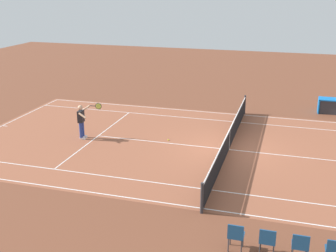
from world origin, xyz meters
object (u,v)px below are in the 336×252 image
spectator_chair_2 (335,250)px  spectator_chair_3 (300,245)px  tennis_player_near (82,120)px  tennis_ball (168,140)px  equipment_cart_tarped (329,106)px  spectator_chair_5 (236,235)px  spectator_chair_4 (267,240)px  tennis_net (229,139)px

spectator_chair_2 → spectator_chair_3: size_ratio=1.00×
tennis_player_near → tennis_ball: bearing=-168.1°
tennis_player_near → tennis_ball: (-4.04, -0.85, -0.90)m
spectator_chair_2 → equipment_cart_tarped: (-0.74, -14.86, -0.08)m
tennis_player_near → spectator_chair_5: size_ratio=1.93×
spectator_chair_2 → equipment_cart_tarped: bearing=-92.8°
spectator_chair_3 → spectator_chair_5: 1.70m
spectator_chair_2 → spectator_chair_5: (2.55, 0.00, 0.00)m
spectator_chair_2 → equipment_cart_tarped: spectator_chair_2 is taller
spectator_chair_2 → spectator_chair_5: bearing=0.0°
spectator_chair_2 → spectator_chair_4: size_ratio=1.00×
spectator_chair_2 → equipment_cart_tarped: size_ratio=0.70×
tennis_player_near → spectator_chair_2: bearing=147.0°
spectator_chair_3 → spectator_chair_4: bearing=0.0°
spectator_chair_5 → equipment_cart_tarped: size_ratio=0.70×
spectator_chair_4 → spectator_chair_5: same height
tennis_player_near → tennis_ball: size_ratio=25.71×
tennis_net → spectator_chair_5: bearing=100.0°
tennis_ball → spectator_chair_2: spectator_chair_2 is taller
tennis_ball → spectator_chair_2: (-6.81, 7.90, 0.49)m
tennis_player_near → spectator_chair_5: bearing=139.6°
tennis_player_near → spectator_chair_3: tennis_player_near is taller
spectator_chair_4 → spectator_chair_5: 0.85m
spectator_chair_3 → equipment_cart_tarped: 14.95m
spectator_chair_2 → spectator_chair_5: size_ratio=1.00×
tennis_net → tennis_player_near: bearing=4.2°
tennis_player_near → equipment_cart_tarped: 13.98m
spectator_chair_5 → tennis_player_near: bearing=-40.4°
tennis_player_near → equipment_cart_tarped: tennis_player_near is taller
tennis_ball → spectator_chair_4: bearing=122.9°
spectator_chair_2 → spectator_chair_4: (1.70, 0.00, 0.00)m
tennis_net → tennis_player_near: tennis_player_near is taller
spectator_chair_4 → equipment_cart_tarped: bearing=-99.3°
tennis_ball → equipment_cart_tarped: equipment_cart_tarped is taller
spectator_chair_3 → equipment_cart_tarped: bearing=-96.1°
tennis_player_near → spectator_chair_3: bearing=144.8°
spectator_chair_2 → spectator_chair_3: same height
spectator_chair_4 → spectator_chair_2: bearing=180.0°
spectator_chair_2 → tennis_player_near: bearing=-33.0°
tennis_ball → tennis_player_near: bearing=11.9°
tennis_net → spectator_chair_4: (-2.18, 7.56, 0.03)m
spectator_chair_2 → spectator_chair_4: 1.70m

